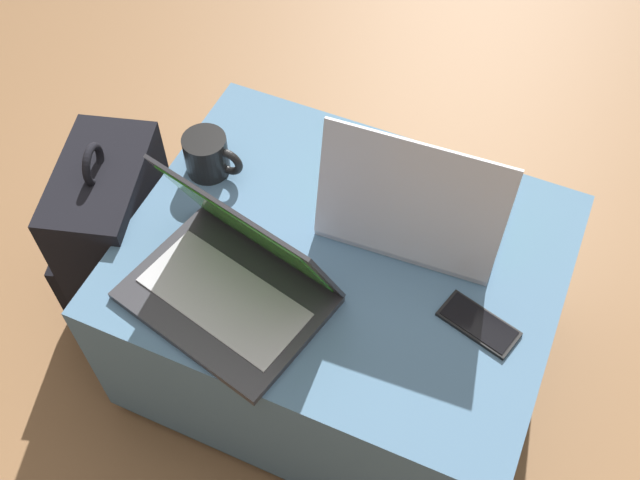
{
  "coord_description": "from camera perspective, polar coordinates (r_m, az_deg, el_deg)",
  "views": [
    {
      "loc": [
        0.29,
        -0.76,
        1.63
      ],
      "look_at": [
        -0.03,
        -0.04,
        0.53
      ],
      "focal_mm": 42.0,
      "sensor_mm": 36.0,
      "label": 1
    }
  ],
  "objects": [
    {
      "name": "ottoman",
      "position": [
        1.62,
        1.55,
        -5.36
      ],
      "size": [
        0.83,
        0.66,
        0.45
      ],
      "color": "#2A3D4E",
      "rests_on": "ground_plane"
    },
    {
      "name": "laptop_far",
      "position": [
        1.44,
        7.27,
        2.65
      ],
      "size": [
        0.35,
        0.28,
        0.27
      ],
      "rotation": [
        0.0,
        0.0,
        3.19
      ],
      "color": "silver",
      "rests_on": "ottoman"
    },
    {
      "name": "backpack",
      "position": [
        1.77,
        -15.16,
        -0.2
      ],
      "size": [
        0.29,
        0.34,
        0.55
      ],
      "rotation": [
        0.0,
        0.0,
        -1.29
      ],
      "color": "black",
      "rests_on": "ground_plane"
    },
    {
      "name": "coffee_mug",
      "position": [
        1.54,
        -8.51,
        6.41
      ],
      "size": [
        0.13,
        0.09,
        0.09
      ],
      "color": "black",
      "rests_on": "ottoman"
    },
    {
      "name": "ground_plane",
      "position": [
        1.82,
        1.39,
        -8.92
      ],
      "size": [
        14.0,
        14.0,
        0.0
      ],
      "primitive_type": "plane",
      "color": "olive"
    },
    {
      "name": "cell_phone",
      "position": [
        1.37,
        12.0,
        -6.27
      ],
      "size": [
        0.16,
        0.1,
        0.01
      ],
      "rotation": [
        0.0,
        0.0,
        1.29
      ],
      "color": "black",
      "rests_on": "ottoman"
    },
    {
      "name": "laptop_near",
      "position": [
        1.35,
        -6.58,
        -2.62
      ],
      "size": [
        0.4,
        0.33,
        0.25
      ],
      "rotation": [
        0.0,
        0.0,
        -0.24
      ],
      "color": "#333338",
      "rests_on": "ottoman"
    }
  ]
}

